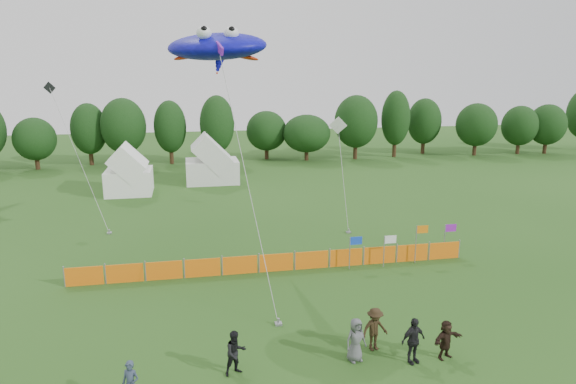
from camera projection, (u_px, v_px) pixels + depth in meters
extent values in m
plane|color=#234C16|center=(319.00, 360.00, 19.54)|extent=(160.00, 160.00, 0.00)
cylinder|color=#382314|center=(37.00, 161.00, 57.81)|extent=(0.50, 0.50, 1.91)
ellipsoid|color=black|center=(35.00, 139.00, 57.24)|extent=(4.61, 4.61, 4.30)
cylinder|color=#382314|center=(91.00, 155.00, 60.43)|extent=(0.50, 0.50, 2.38)
ellipsoid|color=black|center=(89.00, 129.00, 59.73)|extent=(4.09, 4.09, 5.35)
cylinder|color=#382314|center=(125.00, 154.00, 60.38)|extent=(0.50, 0.50, 2.57)
ellipsoid|color=black|center=(123.00, 126.00, 59.61)|extent=(5.20, 5.20, 5.79)
cylinder|color=#382314|center=(171.00, 154.00, 61.33)|extent=(0.50, 0.50, 2.46)
ellipsoid|color=black|center=(170.00, 127.00, 60.60)|extent=(3.78, 3.78, 5.55)
cylinder|color=#382314|center=(218.00, 153.00, 61.00)|extent=(0.50, 0.50, 2.66)
ellipsoid|color=black|center=(217.00, 124.00, 60.21)|extent=(4.05, 4.05, 5.99)
cylinder|color=#382314|center=(267.00, 151.00, 64.76)|extent=(0.50, 0.50, 1.98)
ellipsoid|color=black|center=(266.00, 131.00, 64.17)|extent=(5.06, 5.06, 4.46)
cylinder|color=#382314|center=(306.00, 153.00, 63.79)|extent=(0.50, 0.50, 1.86)
ellipsoid|color=black|center=(307.00, 133.00, 63.24)|extent=(5.86, 5.86, 4.18)
cylinder|color=#382314|center=(355.00, 149.00, 64.71)|extent=(0.50, 0.50, 2.62)
ellipsoid|color=black|center=(356.00, 122.00, 63.94)|extent=(5.41, 5.41, 5.89)
cylinder|color=#382314|center=(394.00, 146.00, 66.33)|extent=(0.50, 0.50, 2.78)
ellipsoid|color=black|center=(396.00, 118.00, 65.50)|extent=(3.67, 3.67, 6.26)
cylinder|color=#382314|center=(423.00, 145.00, 69.10)|extent=(0.50, 0.50, 2.42)
ellipsoid|color=black|center=(424.00, 121.00, 68.38)|extent=(4.46, 4.46, 5.44)
cylinder|color=#382314|center=(475.00, 147.00, 67.63)|extent=(0.50, 0.50, 2.24)
ellipsoid|color=black|center=(476.00, 125.00, 66.97)|extent=(5.26, 5.26, 5.03)
cylinder|color=#382314|center=(518.00, 146.00, 68.88)|extent=(0.50, 0.50, 2.10)
ellipsoid|color=black|center=(520.00, 126.00, 68.25)|extent=(4.74, 4.74, 4.73)
cylinder|color=#382314|center=(545.00, 146.00, 69.14)|extent=(0.50, 0.50, 2.16)
ellipsoid|color=black|center=(547.00, 125.00, 68.50)|extent=(4.88, 4.88, 4.87)
cube|color=white|center=(129.00, 181.00, 46.24)|extent=(4.00, 4.00, 2.20)
cube|color=silver|center=(212.00, 171.00, 50.98)|extent=(5.09, 4.08, 2.24)
cube|color=orange|center=(84.00, 276.00, 26.26)|extent=(1.90, 0.06, 1.00)
cube|color=orange|center=(125.00, 273.00, 26.64)|extent=(1.90, 0.06, 1.00)
cube|color=orange|center=(164.00, 271.00, 27.02)|extent=(1.90, 0.06, 1.00)
cube|color=orange|center=(203.00, 268.00, 27.40)|extent=(1.90, 0.06, 1.00)
cube|color=orange|center=(240.00, 265.00, 27.78)|extent=(1.90, 0.06, 1.00)
cube|color=orange|center=(276.00, 263.00, 28.15)|extent=(1.90, 0.06, 1.00)
cube|color=orange|center=(312.00, 260.00, 28.53)|extent=(1.90, 0.06, 1.00)
cube|color=orange|center=(346.00, 258.00, 28.91)|extent=(1.90, 0.06, 1.00)
cube|color=orange|center=(380.00, 255.00, 29.29)|extent=(1.90, 0.06, 1.00)
cube|color=orange|center=(412.00, 253.00, 29.67)|extent=(1.90, 0.06, 1.00)
cube|color=orange|center=(444.00, 251.00, 30.05)|extent=(1.90, 0.06, 1.00)
cylinder|color=gray|center=(350.00, 253.00, 28.34)|extent=(0.06, 0.06, 1.87)
cube|color=blue|center=(356.00, 241.00, 28.25)|extent=(0.70, 0.02, 0.45)
cylinder|color=gray|center=(384.00, 251.00, 28.69)|extent=(0.06, 0.06, 1.82)
cube|color=white|center=(390.00, 239.00, 28.61)|extent=(0.70, 0.02, 0.45)
cylinder|color=gray|center=(416.00, 245.00, 29.24)|extent=(0.06, 0.06, 2.22)
cube|color=orange|center=(422.00, 229.00, 29.11)|extent=(0.70, 0.02, 0.45)
cylinder|color=gray|center=(444.00, 241.00, 30.05)|extent=(0.06, 0.06, 2.05)
cube|color=purple|center=(451.00, 228.00, 29.94)|extent=(0.70, 0.02, 0.45)
imported|color=#303C51|center=(131.00, 384.00, 16.62)|extent=(0.70, 0.59, 1.63)
imported|color=black|center=(236.00, 353.00, 18.45)|extent=(0.98, 0.87, 1.67)
imported|color=black|center=(375.00, 329.00, 20.07)|extent=(1.24, 0.87, 1.76)
imported|color=black|center=(413.00, 341.00, 19.17)|extent=(1.13, 0.70, 1.80)
imported|color=#55565B|center=(356.00, 340.00, 19.31)|extent=(0.93, 0.72, 1.71)
imported|color=black|center=(446.00, 340.00, 19.50)|extent=(1.49, 0.91, 1.53)
ellipsoid|color=#0F0ECA|center=(217.00, 46.00, 25.52)|extent=(6.47, 6.05, 1.81)
sphere|color=white|center=(204.00, 33.00, 24.20)|extent=(0.73, 0.73, 0.73)
sphere|color=white|center=(231.00, 33.00, 24.44)|extent=(0.73, 0.73, 0.73)
ellipsoid|color=red|center=(189.00, 56.00, 25.53)|extent=(1.52, 0.66, 0.24)
ellipsoid|color=red|center=(244.00, 57.00, 26.05)|extent=(1.52, 0.66, 0.24)
cube|color=purple|center=(219.00, 48.00, 23.66)|extent=(0.37, 0.96, 0.70)
cylinder|color=#A5A5A5|center=(248.00, 183.00, 23.10)|extent=(1.93, 4.96, 11.65)
cube|color=gray|center=(278.00, 324.00, 22.24)|extent=(0.30, 0.30, 0.10)
cube|color=white|center=(338.00, 125.00, 36.27)|extent=(1.26, 0.35, 1.26)
cylinder|color=#A5A5A5|center=(343.00, 178.00, 35.64)|extent=(0.04, 3.03, 7.05)
cube|color=gray|center=(349.00, 232.00, 34.99)|extent=(0.30, 0.30, 0.10)
cube|color=black|center=(49.00, 88.00, 37.28)|extent=(0.90, 0.26, 0.90)
cylinder|color=#A5A5A5|center=(78.00, 158.00, 36.06)|extent=(4.24, 5.71, 9.62)
cube|color=gray|center=(109.00, 233.00, 34.83)|extent=(0.30, 0.30, 0.10)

